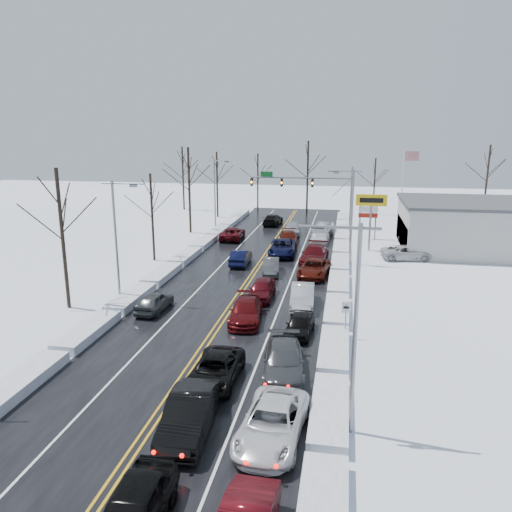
% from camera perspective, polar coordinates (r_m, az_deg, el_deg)
% --- Properties ---
extents(ground, '(160.00, 160.00, 0.00)m').
position_cam_1_polar(ground, '(39.94, -1.65, -4.00)').
color(ground, white).
rests_on(ground, ground).
extents(road_surface, '(14.00, 84.00, 0.01)m').
position_cam_1_polar(road_surface, '(41.80, -1.08, -3.15)').
color(road_surface, black).
rests_on(road_surface, ground).
extents(snow_bank_left, '(1.66, 72.00, 0.59)m').
position_cam_1_polar(snow_bank_left, '(43.88, -10.87, -2.58)').
color(snow_bank_left, silver).
rests_on(snow_bank_left, ground).
extents(snow_bank_right, '(1.66, 72.00, 0.59)m').
position_cam_1_polar(snow_bank_right, '(41.05, 9.40, -3.68)').
color(snow_bank_right, silver).
rests_on(snow_bank_right, ground).
extents(traffic_signal_mast, '(13.28, 0.39, 8.00)m').
position_cam_1_polar(traffic_signal_mast, '(65.64, 6.40, 7.96)').
color(traffic_signal_mast, slate).
rests_on(traffic_signal_mast, ground).
extents(tires_plus_sign, '(3.20, 0.34, 6.00)m').
position_cam_1_polar(tires_plus_sign, '(53.70, 13.03, 5.81)').
color(tires_plus_sign, slate).
rests_on(tires_plus_sign, ground).
extents(used_vehicles_sign, '(2.20, 0.22, 4.65)m').
position_cam_1_polar(used_vehicles_sign, '(59.88, 12.71, 5.03)').
color(used_vehicles_sign, slate).
rests_on(used_vehicles_sign, ground).
extents(speed_limit_sign, '(0.55, 0.09, 2.35)m').
position_cam_1_polar(speed_limit_sign, '(31.05, 10.25, -6.43)').
color(speed_limit_sign, slate).
rests_on(speed_limit_sign, ground).
extents(flagpole, '(1.87, 1.20, 10.00)m').
position_cam_1_polar(flagpole, '(67.83, 16.56, 8.05)').
color(flagpole, silver).
rests_on(flagpole, ground).
extents(dealership_building, '(20.40, 12.40, 5.30)m').
position_cam_1_polar(dealership_building, '(58.24, 26.18, 3.01)').
color(dealership_building, '#AEAEA9').
rests_on(dealership_building, ground).
extents(streetlight_se, '(3.20, 0.25, 9.00)m').
position_cam_1_polar(streetlight_se, '(20.40, 10.80, -6.51)').
color(streetlight_se, slate).
rests_on(streetlight_se, ground).
extents(streetlight_ne, '(3.20, 0.25, 9.00)m').
position_cam_1_polar(streetlight_ne, '(47.66, 10.69, 5.30)').
color(streetlight_ne, slate).
rests_on(streetlight_ne, ground).
extents(streetlight_sw, '(3.20, 0.25, 9.00)m').
position_cam_1_polar(streetlight_sw, '(37.56, -15.50, 2.70)').
color(streetlight_sw, slate).
rests_on(streetlight_sw, ground).
extents(streetlight_nw, '(3.20, 0.25, 9.00)m').
position_cam_1_polar(streetlight_nw, '(63.64, -4.56, 7.66)').
color(streetlight_nw, slate).
rests_on(streetlight_nw, ground).
extents(tree_left_b, '(4.00, 4.00, 10.00)m').
position_cam_1_polar(tree_left_b, '(37.08, -21.48, 4.72)').
color(tree_left_b, '#2D231C').
rests_on(tree_left_b, ground).
extents(tree_left_c, '(3.40, 3.40, 8.50)m').
position_cam_1_polar(tree_left_c, '(49.17, -11.86, 6.25)').
color(tree_left_c, '#2D231C').
rests_on(tree_left_c, ground).
extents(tree_left_d, '(4.20, 4.20, 10.50)m').
position_cam_1_polar(tree_left_d, '(62.35, -7.69, 9.32)').
color(tree_left_d, '#2D231C').
rests_on(tree_left_d, ground).
extents(tree_left_e, '(3.80, 3.80, 9.50)m').
position_cam_1_polar(tree_left_e, '(73.77, -4.49, 9.58)').
color(tree_left_e, '#2D231C').
rests_on(tree_left_e, ground).
extents(tree_far_a, '(4.00, 4.00, 10.00)m').
position_cam_1_polar(tree_far_a, '(81.54, -8.38, 10.15)').
color(tree_far_a, '#2D231C').
rests_on(tree_far_a, ground).
extents(tree_far_b, '(3.60, 3.60, 9.00)m').
position_cam_1_polar(tree_far_b, '(79.59, 0.21, 9.70)').
color(tree_far_b, '#2D231C').
rests_on(tree_far_b, ground).
extents(tree_far_c, '(4.40, 4.40, 11.00)m').
position_cam_1_polar(tree_far_c, '(76.50, 5.95, 10.49)').
color(tree_far_c, '#2D231C').
rests_on(tree_far_c, ground).
extents(tree_far_d, '(3.40, 3.40, 8.50)m').
position_cam_1_polar(tree_far_d, '(78.00, 13.44, 8.97)').
color(tree_far_d, '#2D231C').
rests_on(tree_far_d, ground).
extents(tree_far_e, '(4.20, 4.20, 10.50)m').
position_cam_1_polar(tree_far_e, '(80.83, 25.01, 9.21)').
color(tree_far_e, '#2D231C').
rests_on(tree_far_e, ground).
extents(queued_car_1, '(2.08, 5.17, 1.67)m').
position_cam_1_polar(queued_car_1, '(22.61, -7.60, -19.30)').
color(queued_car_1, black).
rests_on(queued_car_1, ground).
extents(queued_car_2, '(2.31, 4.96, 1.38)m').
position_cam_1_polar(queued_car_2, '(26.23, -4.64, -14.17)').
color(queued_car_2, black).
rests_on(queued_car_2, ground).
extents(queued_car_3, '(2.50, 5.15, 1.44)m').
position_cam_1_polar(queued_car_3, '(33.75, -1.17, -7.46)').
color(queued_car_3, '#4A090C').
rests_on(queued_car_3, ground).
extents(queued_car_4, '(1.79, 4.37, 1.49)m').
position_cam_1_polar(queued_car_4, '(38.15, 0.66, -4.87)').
color(queued_car_4, '#46090F').
rests_on(queued_car_4, ground).
extents(queued_car_5, '(1.93, 4.24, 1.35)m').
position_cam_1_polar(queued_car_5, '(44.70, 1.72, -2.01)').
color(queued_car_5, '#3A3C3F').
rests_on(queued_car_5, ground).
extents(queued_car_6, '(2.97, 5.86, 1.59)m').
position_cam_1_polar(queued_car_6, '(51.35, 3.04, 0.11)').
color(queued_car_6, black).
rests_on(queued_car_6, ground).
extents(queued_car_7, '(2.59, 5.26, 1.47)m').
position_cam_1_polar(queued_car_7, '(56.16, 3.69, 1.31)').
color(queued_car_7, '#441009').
rests_on(queued_car_7, ground).
extents(queued_car_8, '(2.28, 4.93, 1.63)m').
position_cam_1_polar(queued_car_8, '(61.24, 4.15, 2.38)').
color(queued_car_8, '#9C9EA4').
rests_on(queued_car_8, ground).
extents(queued_car_10, '(2.84, 5.51, 1.49)m').
position_cam_1_polar(queued_car_10, '(22.03, 1.83, -20.17)').
color(queued_car_10, white).
rests_on(queued_car_10, ground).
extents(queued_car_11, '(2.79, 5.48, 1.52)m').
position_cam_1_polar(queued_car_11, '(26.93, 3.15, -13.35)').
color(queued_car_11, '#404245').
rests_on(queued_car_11, ground).
extents(queued_car_12, '(1.86, 4.01, 1.33)m').
position_cam_1_polar(queued_car_12, '(31.80, 4.99, -8.91)').
color(queued_car_12, black).
rests_on(queued_car_12, ground).
extents(queued_car_13, '(1.90, 4.81, 1.56)m').
position_cam_1_polar(queued_car_13, '(36.71, 5.32, -5.71)').
color(queued_car_13, '#AFB1B7').
rests_on(queued_car_13, ground).
extents(queued_car_14, '(2.94, 5.42, 1.45)m').
position_cam_1_polar(queued_car_14, '(44.23, 6.64, -2.28)').
color(queued_car_14, '#4A1109').
rests_on(queued_car_14, ground).
extents(queued_car_15, '(2.76, 6.00, 1.70)m').
position_cam_1_polar(queued_car_15, '(48.58, 6.66, -0.79)').
color(queued_car_15, '#44090D').
rests_on(queued_car_15, ground).
extents(queued_car_16, '(2.15, 5.03, 1.69)m').
position_cam_1_polar(queued_car_16, '(57.14, 7.29, 1.45)').
color(queued_car_16, white).
rests_on(queued_car_16, ground).
extents(queued_car_17, '(2.31, 5.36, 1.72)m').
position_cam_1_polar(queued_car_17, '(60.86, 7.72, 2.21)').
color(queued_car_17, '#45484B').
rests_on(queued_car_17, ground).
extents(oncoming_car_0, '(1.63, 4.42, 1.45)m').
position_cam_1_polar(oncoming_car_0, '(47.68, -1.75, -0.98)').
color(oncoming_car_0, black).
rests_on(oncoming_car_0, ground).
extents(oncoming_car_1, '(2.64, 5.33, 1.45)m').
position_cam_1_polar(oncoming_car_1, '(58.76, -2.69, 1.90)').
color(oncoming_car_1, '#4A090F').
rests_on(oncoming_car_1, ground).
extents(oncoming_car_2, '(2.38, 5.21, 1.48)m').
position_cam_1_polar(oncoming_car_2, '(67.98, 1.94, 3.58)').
color(oncoming_car_2, black).
rests_on(oncoming_car_2, ground).
extents(oncoming_car_3, '(1.83, 4.18, 1.40)m').
position_cam_1_polar(oncoming_car_3, '(36.37, -11.51, -6.13)').
color(oncoming_car_3, '#3E4143').
rests_on(oncoming_car_3, ground).
extents(parked_car_0, '(5.34, 3.01, 1.41)m').
position_cam_1_polar(parked_car_0, '(51.69, 16.83, -0.40)').
color(parked_car_0, silver).
rests_on(parked_car_0, ground).
extents(parked_car_1, '(2.59, 5.95, 1.70)m').
position_cam_1_polar(parked_car_1, '(55.59, 19.64, 0.38)').
color(parked_car_1, silver).
rests_on(parked_car_1, ground).
extents(parked_car_2, '(2.16, 4.22, 1.37)m').
position_cam_1_polar(parked_car_2, '(60.70, 16.68, 1.71)').
color(parked_car_2, black).
rests_on(parked_car_2, ground).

